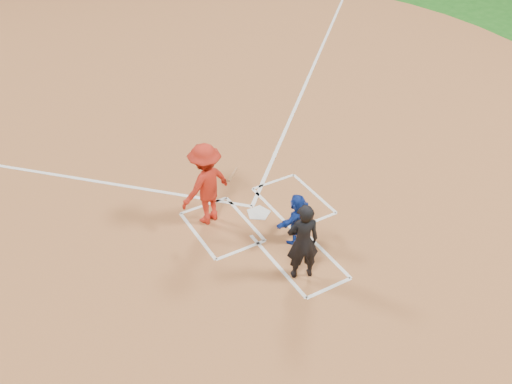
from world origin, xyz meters
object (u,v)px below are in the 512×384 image
umpire (303,242)px  batter_at_plate (206,184)px  home_plate (258,213)px  catcher (297,218)px

umpire → batter_at_plate: 2.73m
home_plate → umpire: 2.38m
catcher → umpire: size_ratio=0.67×
umpire → batter_at_plate: size_ratio=0.90×
umpire → catcher: bearing=-99.3°
home_plate → batter_at_plate: batter_at_plate is taller
umpire → batter_at_plate: bearing=-53.3°
catcher → batter_at_plate: size_ratio=0.60×
umpire → batter_at_plate: batter_at_plate is taller
catcher → batter_at_plate: batter_at_plate is taller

